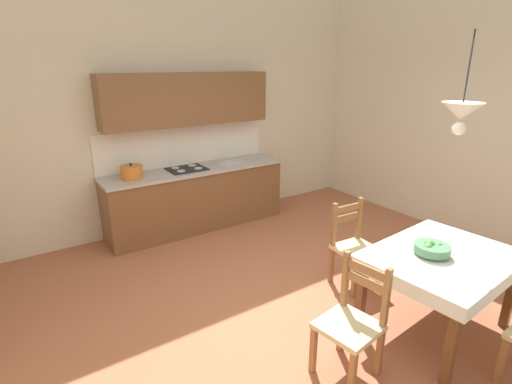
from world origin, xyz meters
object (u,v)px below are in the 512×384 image
at_px(dining_chair_kitchen_side, 354,247).
at_px(pendant_lamp, 462,112).
at_px(dining_table, 441,267).
at_px(dining_chair_tv_side, 352,323).
at_px(fruit_bowl, 432,248).
at_px(kitchen_cabinetry, 194,170).

xyz_separation_m(dining_chair_kitchen_side, pendant_lamp, (0.14, -0.85, 1.50)).
relative_size(dining_table, pendant_lamp, 1.69).
distance_m(dining_chair_tv_side, fruit_bowl, 1.00).
relative_size(kitchen_cabinetry, pendant_lamp, 3.26).
height_order(dining_table, pendant_lamp, pendant_lamp).
xyz_separation_m(dining_table, dining_chair_tv_side, (-1.03, 0.07, -0.18)).
height_order(kitchen_cabinetry, dining_chair_tv_side, kitchen_cabinetry).
bearing_deg(pendant_lamp, kitchen_cabinetry, 104.88).
bearing_deg(pendant_lamp, dining_chair_kitchen_side, 99.69).
xyz_separation_m(dining_table, dining_chair_kitchen_side, (-0.04, 0.95, -0.18)).
height_order(kitchen_cabinetry, dining_table, kitchen_cabinetry).
distance_m(dining_chair_kitchen_side, fruit_bowl, 0.97).
distance_m(kitchen_cabinetry, pendant_lamp, 3.55).
distance_m(fruit_bowl, pendant_lamp, 1.15).
relative_size(dining_chair_tv_side, fruit_bowl, 3.10).
bearing_deg(pendant_lamp, dining_table, -135.17).
bearing_deg(dining_table, pendant_lamp, 44.83).
distance_m(dining_table, dining_chair_kitchen_side, 0.97).
height_order(dining_table, dining_chair_tv_side, dining_chair_tv_side).
bearing_deg(dining_table, dining_chair_kitchen_side, 92.57).
height_order(dining_chair_tv_side, fruit_bowl, dining_chair_tv_side).
height_order(kitchen_cabinetry, dining_chair_kitchen_side, kitchen_cabinetry).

